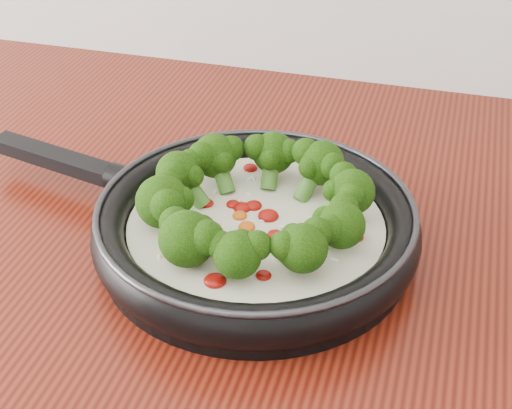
# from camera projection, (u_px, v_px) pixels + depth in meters

# --- Properties ---
(skillet) EXTENTS (0.48, 0.35, 0.08)m
(skillet) POSITION_uv_depth(u_px,v_px,m) (252.00, 222.00, 0.66)
(skillet) COLOR black
(skillet) RESTS_ON counter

